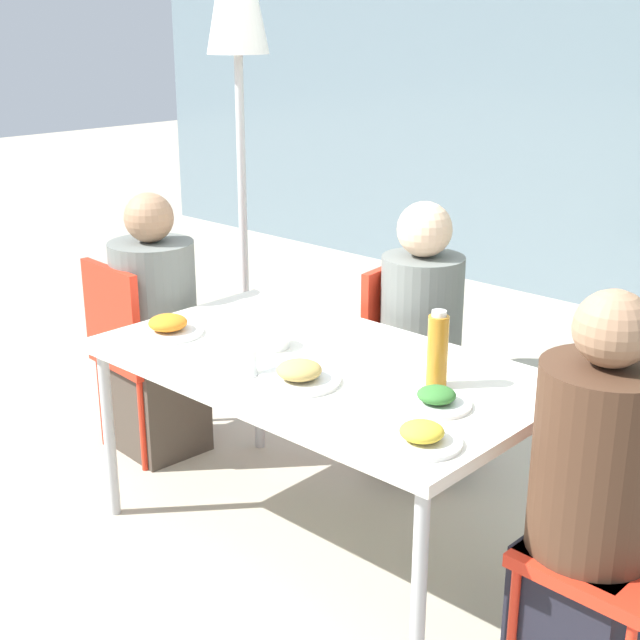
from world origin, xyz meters
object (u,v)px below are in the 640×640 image
at_px(person_right, 592,513).
at_px(closed_umbrella, 237,15).
at_px(chair_left, 135,342).
at_px(person_left, 156,335).
at_px(chair_right, 621,523).
at_px(chair_far, 409,350).
at_px(drinking_cup, 247,362).
at_px(bottle, 438,350).
at_px(salad_bowl, 270,339).
at_px(person_far, 420,349).

xyz_separation_m(person_right, closed_umbrella, (-2.43, 0.93, 1.31)).
relative_size(chair_left, person_left, 0.75).
bearing_deg(chair_right, chair_far, -27.07).
bearing_deg(person_left, chair_right, 3.58).
height_order(chair_right, drinking_cup, chair_right).
relative_size(chair_left, person_right, 0.73).
distance_m(chair_left, person_left, 0.10).
xyz_separation_m(chair_left, chair_far, (0.94, 0.74, 0.00)).
bearing_deg(closed_umbrella, chair_right, -18.99).
bearing_deg(bottle, chair_far, 132.54).
height_order(chair_left, salad_bowl, chair_left).
height_order(person_left, drinking_cup, person_left).
bearing_deg(person_left, bottle, 4.80).
xyz_separation_m(person_left, chair_right, (2.16, -0.03, -0.03)).
height_order(chair_left, person_far, person_far).
xyz_separation_m(person_right, bottle, (-0.62, 0.12, 0.29)).
bearing_deg(person_far, salad_bowl, -18.10).
relative_size(bottle, salad_bowl, 1.80).
relative_size(person_left, closed_umbrella, 0.48).
xyz_separation_m(person_far, bottle, (0.52, -0.61, 0.30)).
relative_size(chair_right, bottle, 3.43).
distance_m(chair_right, drinking_cup, 1.26).
bearing_deg(person_far, chair_left, -62.50).
distance_m(person_right, drinking_cup, 1.19).
bearing_deg(drinking_cup, person_right, 11.42).
bearing_deg(salad_bowl, person_right, -0.38).
xyz_separation_m(chair_left, person_far, (1.02, 0.70, 0.04)).
relative_size(chair_right, closed_umbrella, 0.36).
height_order(chair_left, person_left, person_left).
bearing_deg(bottle, chair_left, -176.76).
relative_size(closed_umbrella, bottle, 9.63).
height_order(chair_left, chair_far, same).
relative_size(chair_left, bottle, 3.43).
relative_size(person_right, salad_bowl, 8.47).
bearing_deg(chair_left, salad_bowl, 2.81).
height_order(person_left, person_right, person_right).
height_order(chair_far, bottle, bottle).
bearing_deg(salad_bowl, person_far, 78.93).
distance_m(closed_umbrella, drinking_cup, 2.05).
bearing_deg(chair_right, person_left, 0.73).
xyz_separation_m(bottle, salad_bowl, (-0.66, -0.11, -0.10)).
distance_m(person_left, drinking_cup, 1.04).
bearing_deg(chair_far, drinking_cup, -2.51).
bearing_deg(chair_right, chair_left, 2.72).
distance_m(chair_far, drinking_cup, 1.04).
bearing_deg(drinking_cup, salad_bowl, 119.57).
distance_m(person_right, closed_umbrella, 2.91).
height_order(person_left, chair_far, person_left).
height_order(closed_umbrella, bottle, closed_umbrella).
height_order(person_right, bottle, person_right).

